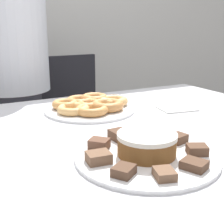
# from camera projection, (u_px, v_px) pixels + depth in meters

# --- Properties ---
(table) EXTENTS (1.55, 1.08, 0.75)m
(table) POSITION_uv_depth(u_px,v_px,m) (111.00, 153.00, 1.05)
(table) COLOR silver
(table) RESTS_ON ground_plane
(person_standing) EXTENTS (0.39, 0.39, 1.51)m
(person_standing) POSITION_uv_depth(u_px,v_px,m) (13.00, 83.00, 1.69)
(person_standing) COLOR #383842
(person_standing) RESTS_ON ground_plane
(office_chair_right) EXTENTS (0.46, 0.46, 0.90)m
(office_chair_right) POSITION_uv_depth(u_px,v_px,m) (78.00, 132.00, 1.98)
(office_chair_right) COLOR black
(office_chair_right) RESTS_ON ground_plane
(plate_cake) EXTENTS (0.38, 0.38, 0.01)m
(plate_cake) POSITION_uv_depth(u_px,v_px,m) (146.00, 156.00, 0.82)
(plate_cake) COLOR white
(plate_cake) RESTS_ON table
(plate_donuts) EXTENTS (0.36, 0.36, 0.01)m
(plate_donuts) POSITION_uv_depth(u_px,v_px,m) (90.00, 109.00, 1.27)
(plate_donuts) COLOR white
(plate_donuts) RESTS_ON table
(frosted_cake) EXTENTS (0.16, 0.16, 0.06)m
(frosted_cake) POSITION_uv_depth(u_px,v_px,m) (147.00, 144.00, 0.81)
(frosted_cake) COLOR brown
(frosted_cake) RESTS_ON plate_cake
(lamington_0) EXTENTS (0.07, 0.07, 0.02)m
(lamington_0) POSITION_uv_depth(u_px,v_px,m) (194.00, 165.00, 0.73)
(lamington_0) COLOR #513828
(lamington_0) RESTS_ON plate_cake
(lamington_1) EXTENTS (0.07, 0.06, 0.02)m
(lamington_1) POSITION_uv_depth(u_px,v_px,m) (197.00, 150.00, 0.82)
(lamington_1) COLOR #513828
(lamington_1) RESTS_ON plate_cake
(lamington_2) EXTENTS (0.06, 0.05, 0.02)m
(lamington_2) POSITION_uv_depth(u_px,v_px,m) (178.00, 138.00, 0.90)
(lamington_2) COLOR #513828
(lamington_2) RESTS_ON plate_cake
(lamington_3) EXTENTS (0.06, 0.06, 0.03)m
(lamington_3) POSITION_uv_depth(u_px,v_px,m) (149.00, 133.00, 0.94)
(lamington_3) COLOR brown
(lamington_3) RESTS_ON plate_cake
(lamington_4) EXTENTS (0.05, 0.06, 0.03)m
(lamington_4) POSITION_uv_depth(u_px,v_px,m) (119.00, 135.00, 0.92)
(lamington_4) COLOR #513828
(lamington_4) RESTS_ON plate_cake
(lamington_5) EXTENTS (0.07, 0.07, 0.03)m
(lamington_5) POSITION_uv_depth(u_px,v_px,m) (99.00, 144.00, 0.85)
(lamington_5) COLOR brown
(lamington_5) RESTS_ON plate_cake
(lamington_6) EXTENTS (0.06, 0.06, 0.03)m
(lamington_6) POSITION_uv_depth(u_px,v_px,m) (99.00, 157.00, 0.77)
(lamington_6) COLOR brown
(lamington_6) RESTS_ON plate_cake
(lamington_7) EXTENTS (0.07, 0.06, 0.02)m
(lamington_7) POSITION_uv_depth(u_px,v_px,m) (124.00, 171.00, 0.70)
(lamington_7) COLOR #513828
(lamington_7) RESTS_ON plate_cake
(lamington_8) EXTENTS (0.06, 0.06, 0.02)m
(lamington_8) POSITION_uv_depth(u_px,v_px,m) (164.00, 174.00, 0.69)
(lamington_8) COLOR brown
(lamington_8) RESTS_ON plate_cake
(donut_0) EXTENTS (0.10, 0.10, 0.03)m
(donut_0) POSITION_uv_depth(u_px,v_px,m) (90.00, 104.00, 1.26)
(donut_0) COLOR #D18E4C
(donut_0) RESTS_ON plate_donuts
(donut_1) EXTENTS (0.13, 0.13, 0.03)m
(donut_1) POSITION_uv_depth(u_px,v_px,m) (92.00, 110.00, 1.18)
(donut_1) COLOR #D18E4C
(donut_1) RESTS_ON plate_donuts
(donut_2) EXTENTS (0.13, 0.13, 0.04)m
(donut_2) POSITION_uv_depth(u_px,v_px,m) (108.00, 105.00, 1.24)
(donut_2) COLOR #C68447
(donut_2) RESTS_ON plate_donuts
(donut_3) EXTENTS (0.12, 0.12, 0.03)m
(donut_3) POSITION_uv_depth(u_px,v_px,m) (114.00, 101.00, 1.31)
(donut_3) COLOR #E5AD66
(donut_3) RESTS_ON plate_donuts
(donut_4) EXTENTS (0.12, 0.12, 0.04)m
(donut_4) POSITION_uv_depth(u_px,v_px,m) (94.00, 99.00, 1.35)
(donut_4) COLOR #C68447
(donut_4) RESTS_ON plate_donuts
(donut_5) EXTENTS (0.12, 0.12, 0.03)m
(donut_5) POSITION_uv_depth(u_px,v_px,m) (80.00, 101.00, 1.31)
(donut_5) COLOR #C68447
(donut_5) RESTS_ON plate_donuts
(donut_6) EXTENTS (0.11, 0.11, 0.03)m
(donut_6) POSITION_uv_depth(u_px,v_px,m) (65.00, 104.00, 1.26)
(donut_6) COLOR #D18E4C
(donut_6) RESTS_ON plate_donuts
(donut_7) EXTENTS (0.12, 0.12, 0.03)m
(donut_7) POSITION_uv_depth(u_px,v_px,m) (73.00, 109.00, 1.20)
(donut_7) COLOR #E5AD66
(donut_7) RESTS_ON plate_donuts
(napkin) EXTENTS (0.16, 0.14, 0.01)m
(napkin) POSITION_uv_depth(u_px,v_px,m) (177.00, 108.00, 1.29)
(napkin) COLOR white
(napkin) RESTS_ON table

